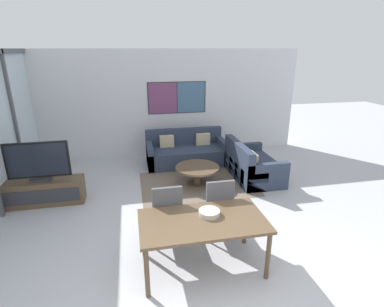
{
  "coord_description": "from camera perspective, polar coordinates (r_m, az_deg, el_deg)",
  "views": [
    {
      "loc": [
        -0.88,
        -2.41,
        2.8
      ],
      "look_at": [
        0.18,
        2.74,
        0.95
      ],
      "focal_mm": 28.0,
      "sensor_mm": 36.0,
      "label": 1
    }
  ],
  "objects": [
    {
      "name": "sofa_main",
      "position": [
        7.69,
        -1.16,
        0.22
      ],
      "size": [
        2.0,
        0.92,
        0.84
      ],
      "color": "#2D384C",
      "rests_on": "ground_plane"
    },
    {
      "name": "tv_console",
      "position": [
        6.35,
        -26.46,
        -6.58
      ],
      "size": [
        1.47,
        0.42,
        0.48
      ],
      "color": "brown",
      "rests_on": "ground_plane"
    },
    {
      "name": "sofa_side",
      "position": [
        6.91,
        11.09,
        -2.43
      ],
      "size": [
        0.92,
        1.52,
        0.84
      ],
      "rotation": [
        0.0,
        0.0,
        1.57
      ],
      "color": "#2D384C",
      "rests_on": "ground_plane"
    },
    {
      "name": "fruit_bowl",
      "position": [
        4.02,
        3.32,
        -11.11
      ],
      "size": [
        0.28,
        0.28,
        0.07
      ],
      "color": "#B7B2A8",
      "rests_on": "dining_table"
    },
    {
      "name": "wall_back",
      "position": [
        8.19,
        -5.33,
        9.5
      ],
      "size": [
        7.52,
        0.09,
        2.8
      ],
      "color": "silver",
      "rests_on": "ground_plane"
    },
    {
      "name": "dining_table",
      "position": [
        3.97,
        2.05,
        -13.39
      ],
      "size": [
        1.63,
        0.89,
        0.72
      ],
      "color": "brown",
      "rests_on": "ground_plane"
    },
    {
      "name": "television",
      "position": [
        6.13,
        -27.3,
        -1.43
      ],
      "size": [
        1.1,
        0.2,
        0.75
      ],
      "color": "#2D2D33",
      "rests_on": "tv_console"
    },
    {
      "name": "dining_chair_left",
      "position": [
        4.48,
        -4.82,
        -11.1
      ],
      "size": [
        0.46,
        0.46,
        0.99
      ],
      "color": "#4C4C51",
      "rests_on": "ground_plane"
    },
    {
      "name": "area_rug",
      "position": [
        6.57,
        1.02,
        -5.8
      ],
      "size": [
        2.43,
        1.7,
        0.01
      ],
      "color": "#706051",
      "rests_on": "ground_plane"
    },
    {
      "name": "dining_chair_centre",
      "position": [
        4.66,
        4.9,
        -9.84
      ],
      "size": [
        0.46,
        0.46,
        0.99
      ],
      "color": "#4C4C51",
      "rests_on": "ground_plane"
    },
    {
      "name": "coffee_table",
      "position": [
        6.45,
        1.04,
        -3.36
      ],
      "size": [
        0.94,
        0.94,
        0.41
      ],
      "color": "brown",
      "rests_on": "ground_plane"
    }
  ]
}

